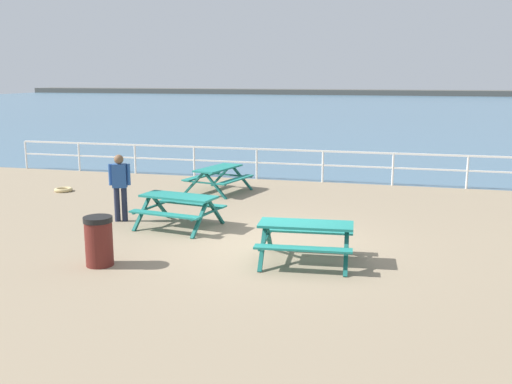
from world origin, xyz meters
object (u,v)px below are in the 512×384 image
Objects in this scene: picnic_table_near_right at (218,174)px; picnic_table_near_left at (179,203)px; picnic_table_mid_centre at (306,233)px; litter_bin at (99,241)px; visitor at (120,183)px.

picnic_table_near_left is at bearing -160.66° from picnic_table_near_right.
litter_bin is (-3.75, -1.20, -0.10)m from picnic_table_mid_centre.
litter_bin is at bearing -166.12° from picnic_table_near_right.
picnic_table_near_right is 7.17m from picnic_table_mid_centre.
picnic_table_near_left is 3.05m from litter_bin.
picnic_table_mid_centre is at bearing 17.74° from litter_bin.
picnic_table_near_right is (-0.44, 4.26, 0.00)m from picnic_table_near_left.
picnic_table_near_left is 1.22× the size of visitor.
visitor is at bearing 152.77° from picnic_table_mid_centre.
picnic_table_near_right is 2.21× the size of litter_bin.
visitor is at bearing 177.32° from picnic_table_near_right.
visitor is 1.75× the size of litter_bin.
picnic_table_near_left is 0.96× the size of picnic_table_near_right.
picnic_table_near_right is at bearing -33.75° from visitor.
picnic_table_mid_centre is 3.94m from litter_bin.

